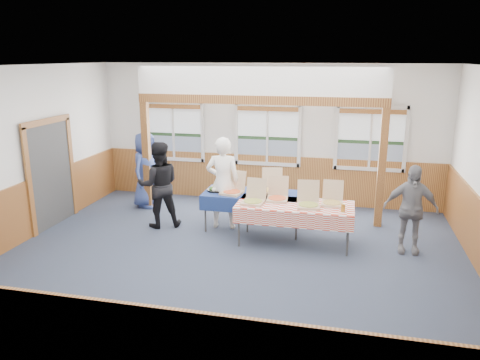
# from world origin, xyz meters

# --- Properties ---
(floor) EXTENTS (8.00, 8.00, 0.00)m
(floor) POSITION_xyz_m (0.00, 0.00, 0.00)
(floor) COLOR #293243
(floor) RESTS_ON ground
(ceiling) EXTENTS (8.00, 8.00, 0.00)m
(ceiling) POSITION_xyz_m (0.00, 0.00, 3.20)
(ceiling) COLOR white
(ceiling) RESTS_ON wall_back
(wall_back) EXTENTS (8.00, 0.00, 8.00)m
(wall_back) POSITION_xyz_m (0.00, 3.50, 1.60)
(wall_back) COLOR silver
(wall_back) RESTS_ON floor
(wall_front) EXTENTS (8.00, 0.00, 8.00)m
(wall_front) POSITION_xyz_m (0.00, -3.50, 1.60)
(wall_front) COLOR silver
(wall_front) RESTS_ON floor
(wall_left) EXTENTS (0.00, 8.00, 8.00)m
(wall_left) POSITION_xyz_m (-4.00, 0.00, 1.60)
(wall_left) COLOR silver
(wall_left) RESTS_ON floor
(wainscot_back) EXTENTS (7.98, 0.05, 1.10)m
(wainscot_back) POSITION_xyz_m (0.00, 3.48, 0.55)
(wainscot_back) COLOR brown
(wainscot_back) RESTS_ON floor
(wainscot_front) EXTENTS (7.98, 0.05, 1.10)m
(wainscot_front) POSITION_xyz_m (0.00, -3.48, 0.55)
(wainscot_front) COLOR brown
(wainscot_front) RESTS_ON floor
(wainscot_left) EXTENTS (0.05, 6.98, 1.10)m
(wainscot_left) POSITION_xyz_m (-3.98, 0.00, 0.55)
(wainscot_left) COLOR brown
(wainscot_left) RESTS_ON floor
(cased_opening) EXTENTS (0.06, 1.30, 2.10)m
(cased_opening) POSITION_xyz_m (-3.96, 0.90, 1.05)
(cased_opening) COLOR #343434
(cased_opening) RESTS_ON wall_left
(window_left) EXTENTS (1.56, 0.10, 1.46)m
(window_left) POSITION_xyz_m (-2.30, 3.46, 1.68)
(window_left) COLOR silver
(window_left) RESTS_ON wall_back
(window_mid) EXTENTS (1.56, 0.10, 1.46)m
(window_mid) POSITION_xyz_m (0.00, 3.46, 1.68)
(window_mid) COLOR silver
(window_mid) RESTS_ON wall_back
(window_right) EXTENTS (1.56, 0.10, 1.46)m
(window_right) POSITION_xyz_m (2.30, 3.46, 1.68)
(window_right) COLOR silver
(window_right) RESTS_ON wall_back
(post_left) EXTENTS (0.15, 0.15, 2.40)m
(post_left) POSITION_xyz_m (-2.50, 2.30, 1.20)
(post_left) COLOR #542812
(post_left) RESTS_ON floor
(post_right) EXTENTS (0.15, 0.15, 2.40)m
(post_right) POSITION_xyz_m (2.50, 2.30, 1.20)
(post_right) COLOR #542812
(post_right) RESTS_ON floor
(cross_beam) EXTENTS (5.15, 0.18, 0.18)m
(cross_beam) POSITION_xyz_m (0.00, 2.30, 2.49)
(cross_beam) COLOR #542812
(cross_beam) RESTS_ON post_left
(table_left) EXTENTS (2.08, 1.21, 0.76)m
(table_left) POSITION_xyz_m (0.08, 1.50, 0.70)
(table_left) COLOR #343434
(table_left) RESTS_ON floor
(table_right) EXTENTS (2.24, 1.37, 0.76)m
(table_right) POSITION_xyz_m (0.95, 0.98, 0.71)
(table_right) COLOR #343434
(table_right) RESTS_ON floor
(pizza_box_a) EXTENTS (0.46, 0.53, 0.41)m
(pizza_box_a) POSITION_xyz_m (-0.31, 1.39, 0.82)
(pizza_box_a) COLOR tan
(pizza_box_a) RESTS_ON table_left
(pizza_box_b) EXTENTS (0.49, 0.56, 0.44)m
(pizza_box_b) POSITION_xyz_m (0.42, 1.66, 0.82)
(pizza_box_b) COLOR tan
(pizza_box_b) RESTS_ON table_left
(pizza_box_c) EXTENTS (0.42, 0.50, 0.42)m
(pizza_box_c) POSITION_xyz_m (0.21, 0.88, 0.82)
(pizza_box_c) COLOR tan
(pizza_box_c) RESTS_ON table_right
(pizza_box_d) EXTENTS (0.40, 0.48, 0.41)m
(pizza_box_d) POSITION_xyz_m (0.60, 1.17, 0.82)
(pizza_box_d) COLOR tan
(pizza_box_d) RESTS_ON table_right
(pizza_box_e) EXTENTS (0.45, 0.53, 0.43)m
(pizza_box_e) POSITION_xyz_m (1.20, 0.90, 0.82)
(pizza_box_e) COLOR tan
(pizza_box_e) RESTS_ON table_right
(pizza_box_f) EXTENTS (0.38, 0.46, 0.40)m
(pizza_box_f) POSITION_xyz_m (1.60, 1.12, 0.82)
(pizza_box_f) COLOR tan
(pizza_box_f) RESTS_ON table_right
(veggie_tray) EXTENTS (0.38, 0.38, 0.09)m
(veggie_tray) POSITION_xyz_m (-0.67, 1.50, 0.79)
(veggie_tray) COLOR black
(veggie_tray) RESTS_ON table_left
(drink_glass) EXTENTS (0.07, 0.07, 0.15)m
(drink_glass) POSITION_xyz_m (1.80, 0.73, 0.83)
(drink_glass) COLOR #A2681B
(drink_glass) RESTS_ON table_right
(woman_white) EXTENTS (0.72, 0.51, 1.85)m
(woman_white) POSITION_xyz_m (-0.54, 1.51, 0.92)
(woman_white) COLOR white
(woman_white) RESTS_ON floor
(woman_black) EXTENTS (1.04, 0.96, 1.73)m
(woman_black) POSITION_xyz_m (-1.80, 1.28, 0.87)
(woman_black) COLOR black
(woman_black) RESTS_ON floor
(man_blue) EXTENTS (0.67, 0.91, 1.72)m
(man_blue) POSITION_xyz_m (-2.60, 2.44, 0.86)
(man_blue) COLOR #354786
(man_blue) RESTS_ON floor
(person_grey) EXTENTS (0.92, 0.39, 1.57)m
(person_grey) POSITION_xyz_m (2.94, 1.07, 0.79)
(person_grey) COLOR slate
(person_grey) RESTS_ON floor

